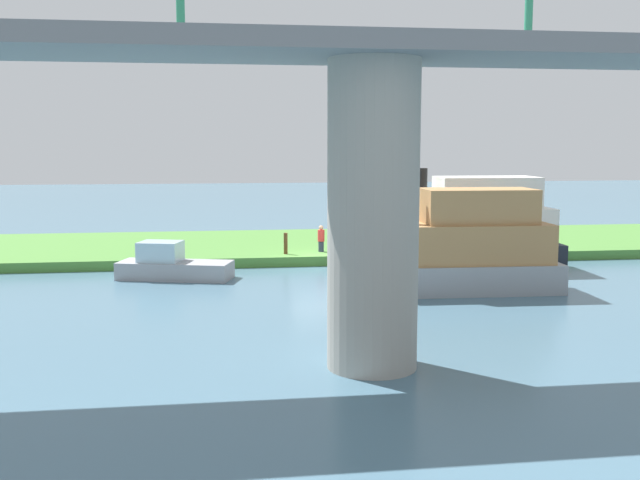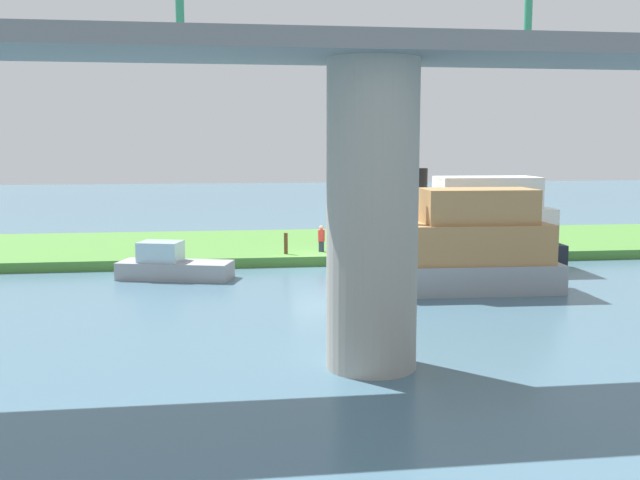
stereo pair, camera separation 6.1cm
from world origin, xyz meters
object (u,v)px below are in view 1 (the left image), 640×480
mooring_post (286,243)px  riverboat_paddlewheel (467,232)px  person_on_bank (321,238)px  pontoon_yellow (172,265)px  motorboat_red (456,250)px  bridge_pylon (373,217)px

mooring_post → riverboat_paddlewheel: (-8.67, 2.84, 0.79)m
person_on_bank → riverboat_paddlewheel: size_ratio=0.14×
riverboat_paddlewheel → pontoon_yellow: size_ratio=1.82×
motorboat_red → mooring_post: bearing=-51.7°
pontoon_yellow → motorboat_red: bearing=159.4°
person_on_bank → motorboat_red: 9.74m
motorboat_red → riverboat_paddlewheel: bearing=-113.6°
bridge_pylon → person_on_bank: 18.97m
person_on_bank → mooring_post: bearing=16.3°
bridge_pylon → pontoon_yellow: bridge_pylon is taller
motorboat_red → riverboat_paddlewheel: riverboat_paddlewheel is taller
bridge_pylon → riverboat_paddlewheel: 17.41m
mooring_post → pontoon_yellow: pontoon_yellow is taller
mooring_post → motorboat_red: 10.32m
person_on_bank → pontoon_yellow: 8.59m
bridge_pylon → motorboat_red: bearing=-119.6°
bridge_pylon → person_on_bank: size_ratio=6.02×
person_on_bank → riverboat_paddlewheel: (-6.75, 3.40, 0.64)m
motorboat_red → person_on_bank: bearing=-62.7°
motorboat_red → pontoon_yellow: bearing=-20.6°
mooring_post → riverboat_paddlewheel: riverboat_paddlewheel is taller
riverboat_paddlewheel → person_on_bank: bearing=-26.8°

